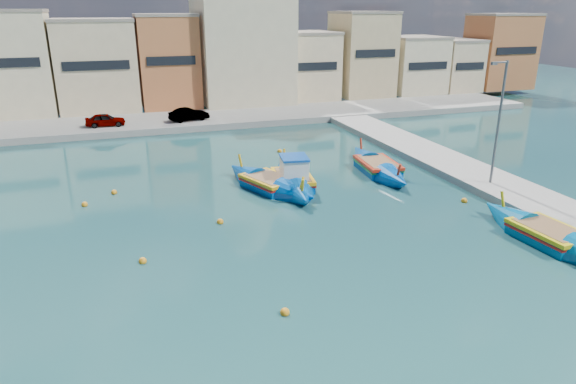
{
  "coord_description": "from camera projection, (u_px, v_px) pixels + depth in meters",
  "views": [
    {
      "loc": [
        -4.46,
        -18.94,
        10.86
      ],
      "look_at": [
        4.0,
        6.0,
        1.4
      ],
      "focal_mm": 32.0,
      "sensor_mm": 36.0,
      "label": 1
    }
  ],
  "objects": [
    {
      "name": "ground",
      "position": [
        245.0,
        278.0,
        21.9
      ],
      "size": [
        160.0,
        160.0,
        0.0
      ],
      "primitive_type": "plane",
      "color": "#133139",
      "rests_on": "ground"
    },
    {
      "name": "luzzu_cyan_south",
      "position": [
        548.0,
        237.0,
        25.13
      ],
      "size": [
        2.81,
        8.99,
        2.75
      ],
      "color": "#00629A",
      "rests_on": "ground"
    },
    {
      "name": "quay_street_lamp",
      "position": [
        498.0,
        122.0,
        31.06
      ],
      "size": [
        1.18,
        0.16,
        8.0
      ],
      "color": "#595B60",
      "rests_on": "ground"
    },
    {
      "name": "north_quay",
      "position": [
        164.0,
        122.0,
        50.32
      ],
      "size": [
        80.0,
        8.0,
        0.6
      ],
      "primitive_type": "cube",
      "color": "gray",
      "rests_on": "ground"
    },
    {
      "name": "luzzu_cyan_mid",
      "position": [
        378.0,
        168.0,
        35.97
      ],
      "size": [
        3.19,
        9.7,
        2.81
      ],
      "color": "#004DA5",
      "rests_on": "ground"
    },
    {
      "name": "luzzu_blue_cabin",
      "position": [
        293.0,
        181.0,
        33.0
      ],
      "size": [
        3.67,
        9.46,
        3.27
      ],
      "color": "#0050A3",
      "rests_on": "ground"
    },
    {
      "name": "north_townhouses",
      "position": [
        215.0,
        64.0,
        57.32
      ],
      "size": [
        83.2,
        7.87,
        10.19
      ],
      "color": "beige",
      "rests_on": "ground"
    },
    {
      "name": "church_block",
      "position": [
        242.0,
        31.0,
        57.73
      ],
      "size": [
        10.0,
        10.0,
        19.1
      ],
      "color": "beige",
      "rests_on": "ground"
    },
    {
      "name": "mooring_buoys",
      "position": [
        230.0,
        210.0,
        29.0
      ],
      "size": [
        21.71,
        22.39,
        0.36
      ],
      "color": "orange",
      "rests_on": "ground"
    },
    {
      "name": "parked_cars",
      "position": [
        63.0,
        123.0,
        45.96
      ],
      "size": [
        29.34,
        2.22,
        1.25
      ],
      "color": "#4C1919",
      "rests_on": "north_quay"
    },
    {
      "name": "luzzu_green",
      "position": [
        269.0,
        184.0,
        32.61
      ],
      "size": [
        5.28,
        8.97,
        2.76
      ],
      "color": "#00479F",
      "rests_on": "ground"
    },
    {
      "name": "east_quay",
      "position": [
        573.0,
        220.0,
        27.26
      ],
      "size": [
        4.0,
        70.0,
        0.5
      ],
      "primitive_type": "cube",
      "color": "gray",
      "rests_on": "ground"
    }
  ]
}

